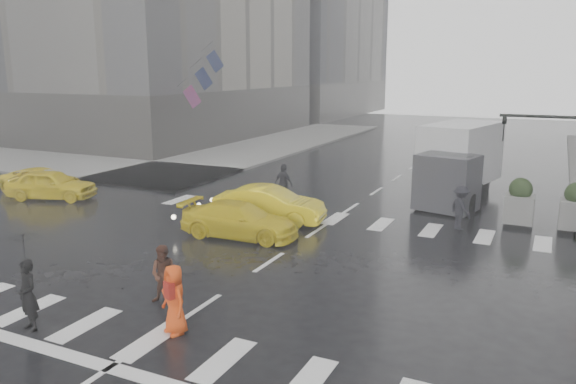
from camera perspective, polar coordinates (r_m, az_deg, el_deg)
The scene contains 16 objects.
ground at distance 18.45m, azimuth -1.93°, elevation -7.15°, with size 120.00×120.00×0.00m, color black.
sidewalk_nw at distance 43.35m, azimuth -14.23°, elevation 4.01°, with size 35.00×35.00×0.15m, color gray.
road_markings at distance 18.45m, azimuth -1.93°, elevation -7.13°, with size 18.00×48.00×0.01m, color silver, non-canonical shape.
planter_west at distance 24.18m, azimuth 22.47°, elevation -0.92°, with size 1.10×1.10×1.80m.
planter_mid at distance 24.18m, azimuth 27.19°, elevation -1.37°, with size 1.10×1.10×1.80m.
flag_cluster at distance 41.04m, azimuth -8.89°, elevation 11.59°, with size 2.87×3.06×4.69m.
pedestrian_black at distance 14.77m, azimuth -25.15°, elevation -6.95°, with size 1.21×1.22×2.43m.
pedestrian_brown at distance 15.51m, azimuth -12.43°, elevation -8.17°, with size 0.78×0.61×1.61m, color #432318.
pedestrian_orange at distance 13.76m, azimuth -11.47°, elevation -10.63°, with size 0.98×0.84×1.70m.
pedestrian_far_a at distance 25.97m, azimuth -0.42°, elevation 0.81°, with size 1.09×0.67×1.87m, color black.
pedestrian_far_b at distance 22.88m, azimuth 17.14°, elevation -1.53°, with size 1.13×0.62×1.74m, color black.
taxi_front at distance 29.29m, azimuth -22.93°, elevation 0.72°, with size 1.69×4.21×1.43m, color yellow.
taxi_mid at distance 22.88m, azimuth -1.90°, elevation -1.31°, with size 1.57×4.49×1.48m, color yellow.
taxi_rear at distance 21.01m, azimuth -4.93°, elevation -2.86°, with size 1.83×3.97×1.30m, color yellow.
taxi_far at distance 30.90m, azimuth -23.75°, elevation 1.04°, with size 2.07×3.97×1.25m, color yellow.
box_truck at distance 27.72m, azimuth 16.80°, elevation 3.07°, with size 2.53×6.74×3.58m.
Camera 1 is at (8.06, -15.39, 6.21)m, focal length 35.00 mm.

